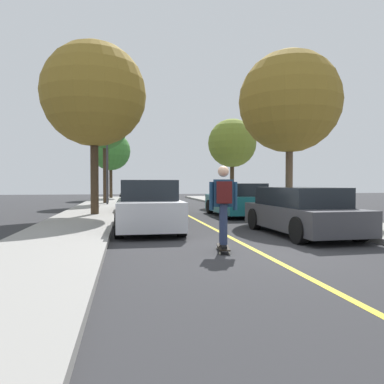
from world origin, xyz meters
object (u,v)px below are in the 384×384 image
at_px(street_tree_left_nearest, 94,95).
at_px(skateboard, 223,247).
at_px(parked_car_right_nearest, 301,211).
at_px(street_tree_left_near, 106,128).
at_px(street_tree_left_far, 111,151).
at_px(skateboarder, 223,201).
at_px(street_tree_right_nearest, 290,102).
at_px(parked_car_left_nearest, 148,206).
at_px(parked_car_right_near, 237,200).
at_px(street_tree_right_near, 232,143).
at_px(parked_car_left_near, 139,198).
at_px(streetlamp, 107,156).

xyz_separation_m(street_tree_left_nearest, skateboard, (3.25, -8.26, -4.97)).
relative_size(parked_car_right_nearest, street_tree_left_near, 0.66).
height_order(street_tree_left_far, skateboard, street_tree_left_far).
height_order(street_tree_left_far, skateboarder, street_tree_left_far).
relative_size(street_tree_left_far, skateboarder, 3.46).
relative_size(parked_car_right_nearest, street_tree_right_nearest, 0.63).
distance_m(parked_car_left_nearest, street_tree_left_near, 14.15).
bearing_deg(street_tree_left_near, parked_car_right_near, -57.03).
height_order(parked_car_right_near, street_tree_right_near, street_tree_right_near).
distance_m(parked_car_right_nearest, street_tree_right_nearest, 6.58).
relative_size(parked_car_left_near, street_tree_right_near, 0.78).
relative_size(parked_car_left_nearest, street_tree_left_near, 0.65).
bearing_deg(street_tree_left_far, parked_car_right_nearest, -75.53).
xyz_separation_m(street_tree_right_near, skateboard, (-4.64, -14.93, -3.84)).
distance_m(parked_car_right_nearest, parked_car_right_near, 5.77).
relative_size(parked_car_right_nearest, parked_car_right_near, 1.00).
relative_size(street_tree_left_nearest, skateboarder, 4.24).
relative_size(street_tree_left_near, skateboard, 7.29).
bearing_deg(streetlamp, street_tree_right_nearest, -47.92).
bearing_deg(street_tree_left_near, street_tree_right_near, -14.46).
bearing_deg(street_tree_left_near, street_tree_left_nearest, -90.00).
xyz_separation_m(parked_car_left_near, street_tree_right_near, (5.97, 4.19, 3.23)).
xyz_separation_m(street_tree_left_nearest, streetlamp, (0.17, 7.05, -2.02)).
distance_m(street_tree_right_nearest, street_tree_right_near, 8.21).
distance_m(parked_car_left_nearest, parked_car_right_nearest, 4.37).
height_order(street_tree_left_nearest, street_tree_left_far, street_tree_left_nearest).
height_order(street_tree_left_nearest, streetlamp, street_tree_left_nearest).
distance_m(street_tree_left_far, street_tree_right_nearest, 20.00).
distance_m(street_tree_left_near, street_tree_right_nearest, 12.90).
relative_size(parked_car_left_nearest, skateboarder, 2.48).
distance_m(parked_car_right_near, skateboard, 8.24).
xyz_separation_m(street_tree_left_far, street_tree_right_nearest, (7.89, -18.37, 0.54)).
bearing_deg(street_tree_right_nearest, skateboarder, -124.38).
xyz_separation_m(parked_car_left_nearest, parked_car_right_near, (4.06, 4.15, -0.04)).
height_order(parked_car_right_near, street_tree_left_near, street_tree_left_near).
xyz_separation_m(street_tree_left_near, skateboard, (3.25, -16.96, -4.90)).
bearing_deg(street_tree_left_far, parked_car_right_near, -71.03).
bearing_deg(skateboard, parked_car_right_near, 70.63).
height_order(parked_car_right_nearest, street_tree_left_far, street_tree_left_far).
bearing_deg(skateboarder, street_tree_right_nearest, 55.62).
bearing_deg(parked_car_left_near, street_tree_left_nearest, -127.72).
relative_size(street_tree_left_near, street_tree_left_far, 1.09).
height_order(street_tree_left_nearest, skateboarder, street_tree_left_nearest).
bearing_deg(street_tree_left_far, street_tree_right_nearest, -66.76).
distance_m(street_tree_left_far, skateboarder, 25.57).
relative_size(street_tree_left_nearest, streetlamp, 1.41).
height_order(parked_car_left_near, streetlamp, streetlamp).
xyz_separation_m(parked_car_left_near, parked_car_right_near, (4.06, -2.98, -0.00)).
distance_m(street_tree_left_nearest, skateboard, 10.17).
xyz_separation_m(street_tree_left_nearest, street_tree_right_nearest, (7.89, -1.50, -0.31)).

